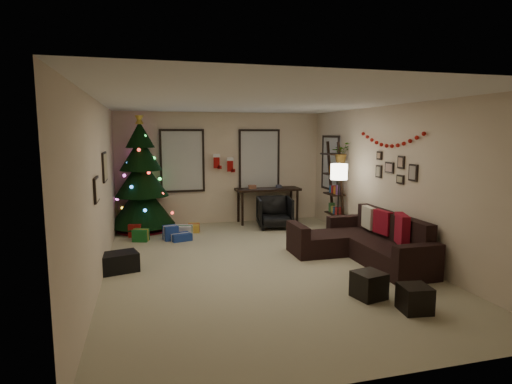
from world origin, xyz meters
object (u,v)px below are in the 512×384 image
at_px(sofa, 364,244).
at_px(desk_chair, 275,212).
at_px(christmas_tree, 142,182).
at_px(desk, 268,192).
at_px(bookshelf, 335,188).

bearing_deg(sofa, desk_chair, 106.21).
relative_size(christmas_tree, desk, 1.69).
relative_size(desk_chair, bookshelf, 0.37).
distance_m(desk, bookshelf, 1.76).
bearing_deg(desk_chair, christmas_tree, 178.87).
relative_size(christmas_tree, desk_chair, 3.63).
distance_m(desk_chair, bookshelf, 1.50).
height_order(christmas_tree, sofa, christmas_tree).
xyz_separation_m(sofa, desk_chair, (-0.79, 2.73, 0.10)).
relative_size(christmas_tree, sofa, 1.09).
relative_size(christmas_tree, bookshelf, 1.33).
height_order(desk_chair, bookshelf, bookshelf).
xyz_separation_m(desk_chair, bookshelf, (1.22, -0.63, 0.61)).
xyz_separation_m(christmas_tree, desk, (3.00, 0.12, -0.36)).
bearing_deg(desk, christmas_tree, -177.66).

